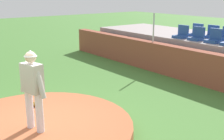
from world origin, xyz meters
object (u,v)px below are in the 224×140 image
at_px(fielding_glove, 37,104).
at_px(stadium_chair_0, 181,34).
at_px(stadium_chair_7, 212,34).
at_px(pitcher, 33,85).
at_px(stadium_chair_1, 197,36).
at_px(stadium_chair_6, 196,32).
at_px(stadium_chair_2, 214,38).

height_order(fielding_glove, stadium_chair_0, stadium_chair_0).
bearing_deg(stadium_chair_7, pitcher, 98.86).
distance_m(pitcher, stadium_chair_1, 7.17).
bearing_deg(stadium_chair_6, stadium_chair_1, 128.61).
bearing_deg(stadium_chair_1, stadium_chair_0, 1.61).
relative_size(stadium_chair_2, stadium_chair_7, 1.00).
relative_size(fielding_glove, stadium_chair_2, 0.60).
bearing_deg(stadium_chair_2, stadium_chair_7, -51.46).
relative_size(fielding_glove, stadium_chair_6, 0.60).
height_order(stadium_chair_0, stadium_chair_2, same).
xyz_separation_m(fielding_glove, stadium_chair_6, (-0.73, 7.40, 1.16)).
bearing_deg(fielding_glove, stadium_chair_7, -11.05).
height_order(pitcher, stadium_chair_1, pitcher).
bearing_deg(pitcher, stadium_chair_2, 81.14).
bearing_deg(stadium_chair_2, stadium_chair_6, -31.36).
xyz_separation_m(stadium_chair_2, stadium_chair_7, (-0.72, 0.90, 0.00)).
bearing_deg(stadium_chair_0, stadium_chair_2, -178.11).
bearing_deg(pitcher, stadium_chair_6, 90.73).
relative_size(pitcher, stadium_chair_1, 3.43).
relative_size(pitcher, stadium_chair_6, 3.43).
distance_m(stadium_chair_1, stadium_chair_6, 1.15).
xyz_separation_m(stadium_chair_2, stadium_chair_6, (-1.43, 0.87, 0.00)).
bearing_deg(stadium_chair_2, pitcher, 94.26).
height_order(fielding_glove, stadium_chair_6, stadium_chair_6).
height_order(stadium_chair_2, stadium_chair_6, same).
bearing_deg(stadium_chair_0, stadium_chair_1, -178.39).
bearing_deg(stadium_chair_7, stadium_chair_1, 90.10).
bearing_deg(stadium_chair_6, fielding_glove, 95.60).
bearing_deg(stadium_chair_7, stadium_chair_6, 1.97).
distance_m(stadium_chair_2, stadium_chair_7, 1.15).
distance_m(pitcher, stadium_chair_0, 7.31).
xyz_separation_m(pitcher, stadium_chair_7, (-1.24, 7.98, 0.21)).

